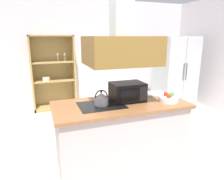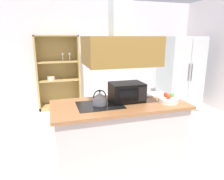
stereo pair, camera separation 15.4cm
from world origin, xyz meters
The scene contains 10 objects.
ground_plane centered at (0.00, 0.00, 0.00)m, with size 7.80×7.80×0.00m, color beige.
wall_back centered at (0.00, 3.00, 1.35)m, with size 6.00×0.12×2.70m, color silver.
kitchen_island centered at (-0.13, 0.05, 0.45)m, with size 1.83×0.85×0.90m.
range_hood centered at (-0.13, 0.05, 1.73)m, with size 0.90×0.70×1.27m.
refrigerator centered at (2.07, 1.86, 0.89)m, with size 0.90×0.78×1.79m.
dish_cabinet centered at (-0.82, 2.78, 0.80)m, with size 1.04×0.40×1.82m.
kettle centered at (-0.41, 0.05, 0.99)m, with size 0.19×0.19×0.21m.
cutting_board centered at (0.54, 0.30, 0.91)m, with size 0.34×0.24×0.02m, color white.
microwave centered at (0.00, 0.13, 1.03)m, with size 0.46×0.35×0.26m.
fruit_bowl centered at (0.53, -0.11, 0.94)m, with size 0.28×0.28×0.13m.
Camera 2 is at (-1.01, -2.49, 1.79)m, focal length 33.03 mm.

